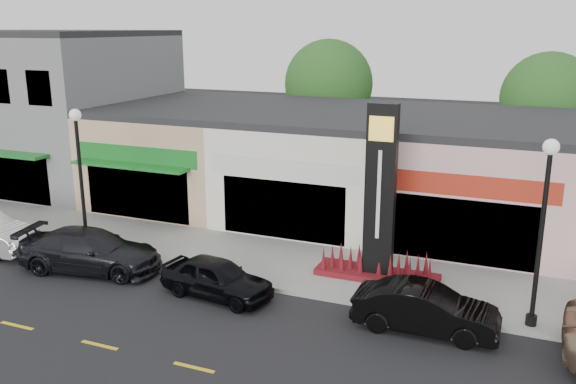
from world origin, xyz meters
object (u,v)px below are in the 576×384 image
object	(u,v)px
lamp_west_near	(80,166)
car_black_sedan	(217,278)
lamp_east_near	(543,215)
pylon_sign	(379,219)
car_dark_sedan	(90,251)
car_black_conv	(426,309)

from	to	relation	value
lamp_west_near	car_black_sedan	distance (m)	7.22
car_black_sedan	lamp_east_near	bearing A→B (deg)	-73.63
lamp_east_near	car_black_sedan	bearing A→B (deg)	-171.22
pylon_sign	car_dark_sedan	world-z (taller)	pylon_sign
lamp_east_near	pylon_sign	size ratio (longest dim) A/B	0.91
car_dark_sedan	car_black_sedan	bearing A→B (deg)	-101.88
lamp_west_near	car_black_conv	size ratio (longest dim) A/B	1.32
lamp_east_near	car_black_conv	xyz separation A→B (m)	(-2.84, -1.24, -2.79)
lamp_west_near	car_black_sedan	xyz separation A→B (m)	(6.48, -1.47, -2.82)
car_black_conv	lamp_east_near	bearing A→B (deg)	-66.82
lamp_west_near	pylon_sign	world-z (taller)	pylon_sign
lamp_east_near	pylon_sign	world-z (taller)	pylon_sign
pylon_sign	car_black_conv	size ratio (longest dim) A/B	1.45
lamp_east_near	car_black_sedan	distance (m)	10.04
pylon_sign	car_black_conv	distance (m)	3.98
car_black_conv	pylon_sign	bearing A→B (deg)	35.85
pylon_sign	car_black_sedan	bearing A→B (deg)	-144.98
lamp_west_near	car_dark_sedan	xyz separation A→B (m)	(1.22, -1.24, -2.73)
lamp_west_near	car_black_conv	distance (m)	13.51
car_black_sedan	car_black_conv	size ratio (longest dim) A/B	0.92
car_black_conv	car_dark_sedan	bearing A→B (deg)	89.49
lamp_west_near	lamp_east_near	distance (m)	16.00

